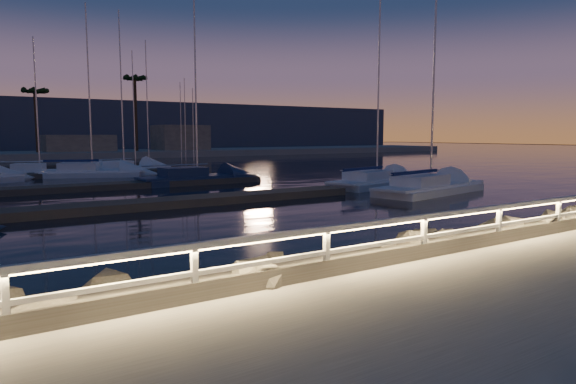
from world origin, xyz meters
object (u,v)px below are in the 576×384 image
Objects in this scene: sailboat_k at (90,172)px; sailboat_l at (122,169)px; sailboat_g at (194,178)px; sailboat_n at (38,171)px; sailboat_d at (428,187)px; guard_rail at (393,230)px; sailboat_h at (375,181)px.

sailboat_k is 4.29m from sailboat_l.
sailboat_g is 16.42m from sailboat_n.
sailboat_d reaches higher than sailboat_n.
sailboat_d is 29.00m from sailboat_l.
sailboat_l is at bearing 94.37° from sailboat_g.
sailboat_l is (3.42, 2.60, -0.01)m from sailboat_k.
sailboat_d reaches higher than guard_rail.
sailboat_l is (-1.62, 13.08, -0.02)m from sailboat_g.
guard_rail is 20.13m from sailboat_d.
sailboat_n is at bearing 157.05° from sailboat_l.
sailboat_d reaches higher than sailboat_k.
sailboat_h is 29.17m from sailboat_n.
sailboat_l is at bearing 13.20° from sailboat_n.
sailboat_d is at bearing 39.05° from guard_rail.
sailboat_h is 1.24× the size of sailboat_n.
sailboat_l is at bearing 101.06° from sailboat_d.
guard_rail is 3.71× the size of sailboat_n.
sailboat_n is at bearing 111.67° from sailboat_d.
sailboat_k is (-14.45, 19.44, 0.02)m from sailboat_h.
sailboat_d is 1.30× the size of sailboat_n.
sailboat_g is 11.63m from sailboat_k.
sailboat_n is at bearing 118.75° from sailboat_g.
sailboat_l is at bearing 83.23° from guard_rail.
sailboat_h is at bearing -46.26° from sailboat_g.
guard_rail is at bearing -152.01° from sailboat_d.
sailboat_n is (-17.98, 22.97, -0.02)m from sailboat_h.
sailboat_h is at bearing 77.55° from sailboat_d.
sailboat_g is 0.99× the size of sailboat_l.
sailboat_h reaches higher than sailboat_g.
sailboat_h reaches higher than sailboat_k.
sailboat_n reaches higher than guard_rail.
guard_rail is at bearing -112.09° from sailboat_l.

